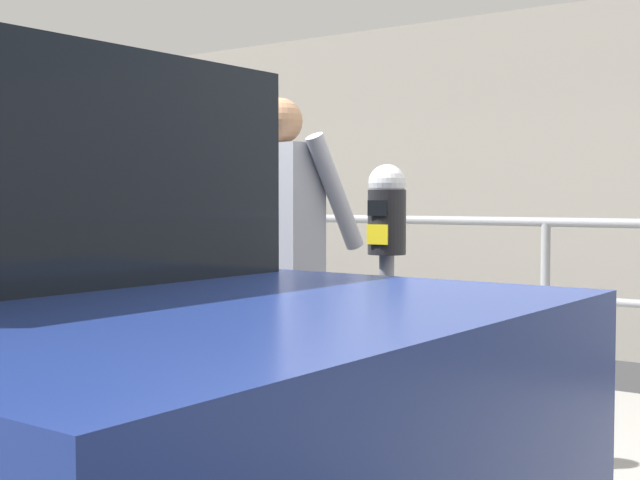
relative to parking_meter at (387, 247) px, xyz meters
The scene contains 4 objects.
sidewalk_curb 1.44m from the parking_meter, 91.30° to the left, with size 36.00×2.54×0.16m, color gray.
parking_meter is the anchor object (origin of this frame).
pedestrian_at_meter 0.67m from the parking_meter, behind, with size 0.68×0.41×1.75m.
background_railing 2.01m from the parking_meter, 90.61° to the left, with size 24.06×0.06×1.12m.
Camera 1 is at (2.08, -3.01, 1.39)m, focal length 48.12 mm.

